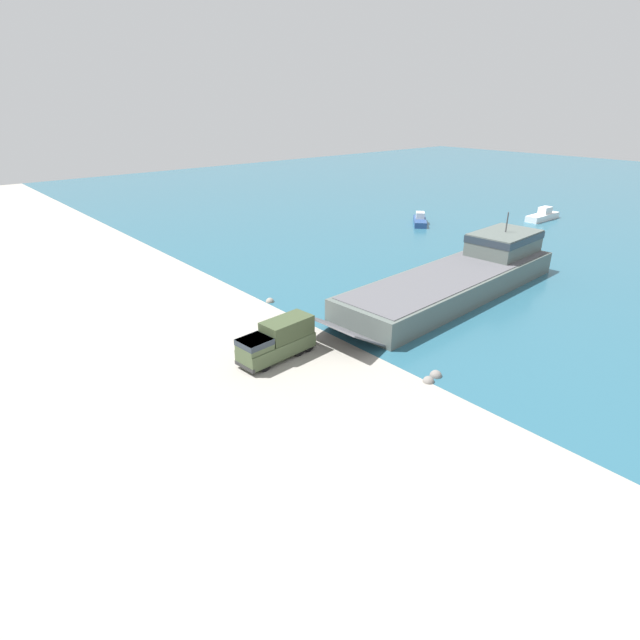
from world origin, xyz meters
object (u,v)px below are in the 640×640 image
Objects in this scene: military_truck at (277,340)px; moored_boat_b at (420,220)px; soldier_on_ramp at (269,336)px; landing_craft at (464,274)px; cargo_crate at (253,352)px; moored_boat_c at (543,216)px.

moored_boat_b is at bearing -158.27° from military_truck.
landing_craft is at bearing -148.52° from soldier_on_ramp.
landing_craft is at bearing 85.00° from cargo_crate.
landing_craft is 25.27m from soldier_on_ramp.
moored_boat_b is 0.79× the size of moored_boat_c.
moored_boat_b is 9.79× the size of cargo_crate.
military_truck is 3.93× the size of soldier_on_ramp.
soldier_on_ramp is at bearing -112.94° from military_truck.
soldier_on_ramp is 0.22× the size of moored_boat_c.
moored_boat_b is at bearing 58.45° from moored_boat_c.
landing_craft is 53.92× the size of cargo_crate.
moored_boat_c is 12.36× the size of cargo_crate.
landing_craft is 4.36× the size of moored_boat_c.
military_truck reaches higher than moored_boat_c.
military_truck reaches higher than soldier_on_ramp.
moored_boat_b is (-23.99, 48.62, -0.97)m from military_truck.
moored_boat_b is 23.31m from moored_boat_c.
soldier_on_ramp is (-2.18, 0.72, -0.58)m from military_truck.
soldier_on_ramp is 68.28m from moored_boat_c.
military_truck is 10.71× the size of cargo_crate.
landing_craft is 27.26m from cargo_crate.
military_truck is 54.23m from moored_boat_b.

